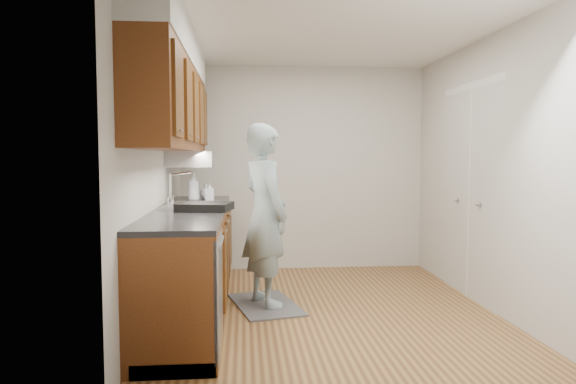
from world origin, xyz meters
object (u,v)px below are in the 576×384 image
Objects in this scene: dish_rack at (205,207)px; soap_bottle_a at (194,187)px; soap_bottle_b at (210,192)px; person at (265,203)px; steel_can at (211,195)px; soap_bottle_c at (206,191)px.

soap_bottle_a is at bearing 112.22° from dish_rack.
dish_rack is (0.02, -0.91, -0.06)m from soap_bottle_b.
dish_rack is at bearing -78.95° from soap_bottle_a.
soap_bottle_b is at bearing 20.97° from person.
person reaches higher than soap_bottle_b.
steel_can is at bearing 101.62° from dish_rack.
soap_bottle_b is at bearing -108.66° from steel_can.
soap_bottle_b reaches higher than soap_bottle_c.
steel_can is (-0.53, 0.58, 0.03)m from person.
person is 4.45× the size of dish_rack.
soap_bottle_b is at bearing -1.96° from soap_bottle_a.
dish_rack is (-0.52, -0.37, 0.00)m from person.
person is 0.78m from steel_can.
soap_bottle_a reaches higher than soap_bottle_b.
soap_bottle_a reaches higher than steel_can.
soap_bottle_c reaches higher than dish_rack.
soap_bottle_b is at bearing -76.92° from soap_bottle_c.
steel_can is 0.29× the size of dish_rack.
soap_bottle_a is at bearing -112.25° from soap_bottle_c.
soap_bottle_c is at bearing 13.00° from person.
steel_can is (0.17, 0.03, -0.08)m from soap_bottle_a.
soap_bottle_c is 0.40× the size of dish_rack.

